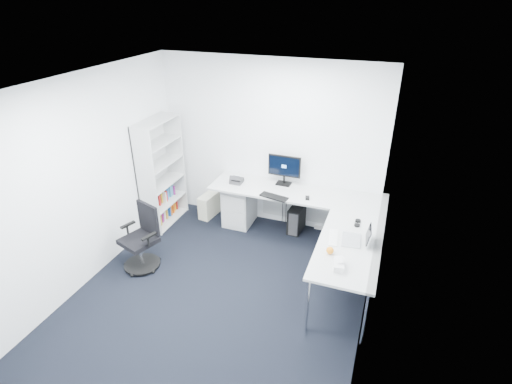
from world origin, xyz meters
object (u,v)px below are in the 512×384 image
(l_desk, at_px, (289,225))
(laptop, at_px, (352,233))
(monitor, at_px, (284,170))
(task_chair, at_px, (138,239))
(bookshelf, at_px, (161,173))

(l_desk, bearing_deg, laptop, -35.81)
(monitor, distance_m, laptop, 1.76)
(monitor, bearing_deg, task_chair, -131.60)
(task_chair, relative_size, laptop, 2.82)
(task_chair, distance_m, monitor, 2.40)
(l_desk, relative_size, laptop, 8.08)
(l_desk, distance_m, task_chair, 2.18)
(bookshelf, bearing_deg, l_desk, -1.32)
(l_desk, xyz_separation_m, task_chair, (-1.83, -1.18, 0.08))
(l_desk, xyz_separation_m, bookshelf, (-2.17, 0.05, 0.50))
(l_desk, xyz_separation_m, laptop, (0.98, -0.70, 0.51))
(task_chair, bearing_deg, laptop, 28.60)
(task_chair, height_order, monitor, monitor)
(laptop, bearing_deg, monitor, 129.11)
(l_desk, bearing_deg, bookshelf, 178.68)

